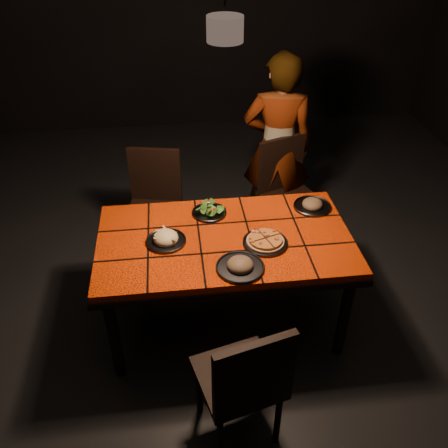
{
  "coord_description": "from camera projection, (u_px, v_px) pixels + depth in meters",
  "views": [
    {
      "loc": [
        -0.29,
        -2.37,
        2.56
      ],
      "look_at": [
        0.0,
        0.04,
        0.82
      ],
      "focal_mm": 38.0,
      "sensor_mm": 36.0,
      "label": 1
    }
  ],
  "objects": [
    {
      "name": "room_shell",
      "position": [
        225.0,
        126.0,
        2.55
      ],
      "size": [
        6.04,
        7.04,
        3.08
      ],
      "color": "black",
      "rests_on": "ground"
    },
    {
      "name": "plate_mushroom_a",
      "position": [
        240.0,
        265.0,
        2.73
      ],
      "size": [
        0.29,
        0.29,
        0.09
      ],
      "color": "#3D3D43",
      "rests_on": "dining_table"
    },
    {
      "name": "chair_far_right",
      "position": [
        287.0,
        187.0,
        3.91
      ],
      "size": [
        0.54,
        0.54,
        0.93
      ],
      "rotation": [
        0.0,
        0.0,
        0.37
      ],
      "color": "black",
      "rests_on": "ground"
    },
    {
      "name": "chair_far_left",
      "position": [
        154.0,
        199.0,
        3.78
      ],
      "size": [
        0.49,
        0.49,
        0.91
      ],
      "rotation": [
        0.0,
        0.0,
        -0.21
      ],
      "color": "black",
      "rests_on": "ground"
    },
    {
      "name": "dining_table",
      "position": [
        225.0,
        247.0,
        3.04
      ],
      "size": [
        1.62,
        0.92,
        0.75
      ],
      "color": "#FE3C08",
      "rests_on": "ground"
    },
    {
      "name": "plate_salad",
      "position": [
        209.0,
        210.0,
        3.19
      ],
      "size": [
        0.24,
        0.24,
        0.07
      ],
      "color": "#3D3D43",
      "rests_on": "dining_table"
    },
    {
      "name": "diner",
      "position": [
        277.0,
        148.0,
        3.92
      ],
      "size": [
        0.64,
        0.48,
        1.58
      ],
      "primitive_type": "imported",
      "rotation": [
        0.0,
        0.0,
        2.96
      ],
      "color": "brown",
      "rests_on": "ground"
    },
    {
      "name": "plate_pizza",
      "position": [
        265.0,
        241.0,
        2.93
      ],
      "size": [
        0.3,
        0.3,
        0.04
      ],
      "color": "#3D3D43",
      "rests_on": "dining_table"
    },
    {
      "name": "plate_mushroom_b",
      "position": [
        312.0,
        205.0,
        3.25
      ],
      "size": [
        0.26,
        0.26,
        0.08
      ],
      "color": "#3D3D43",
      "rests_on": "dining_table"
    },
    {
      "name": "plate_pasta",
      "position": [
        166.0,
        239.0,
        2.94
      ],
      "size": [
        0.25,
        0.25,
        0.08
      ],
      "color": "#3D3D43",
      "rests_on": "dining_table"
    },
    {
      "name": "chair_near",
      "position": [
        245.0,
        380.0,
        2.39
      ],
      "size": [
        0.5,
        0.5,
        0.91
      ],
      "rotation": [
        0.0,
        0.0,
        3.39
      ],
      "color": "black",
      "rests_on": "ground"
    },
    {
      "name": "pendant_lamp",
      "position": [
        225.0,
        25.0,
        2.25
      ],
      "size": [
        0.18,
        0.18,
        1.06
      ],
      "color": "black",
      "rests_on": "room_shell"
    }
  ]
}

